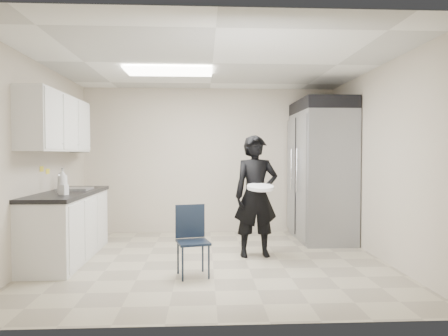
{
  "coord_description": "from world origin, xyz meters",
  "views": [
    {
      "loc": [
        -0.11,
        -5.24,
        1.41
      ],
      "look_at": [
        0.16,
        0.2,
        1.22
      ],
      "focal_mm": 32.0,
      "sensor_mm": 36.0,
      "label": 1
    }
  ],
  "objects": [
    {
      "name": "folding_chair",
      "position": [
        -0.24,
        -0.66,
        0.4
      ],
      "size": [
        0.43,
        0.43,
        0.79
      ],
      "primitive_type": "cube",
      "rotation": [
        0.0,
        0.0,
        0.24
      ],
      "color": "black",
      "rests_on": "floor"
    },
    {
      "name": "bucket_lid",
      "position": [
        0.63,
        -0.03,
        0.98
      ],
      "size": [
        0.39,
        0.39,
        0.04
      ],
      "primitive_type": "cylinder",
      "rotation": [
        0.0,
        0.0,
        0.1
      ],
      "color": "white",
      "rests_on": "man_tuxedo"
    },
    {
      "name": "lower_counter",
      "position": [
        -1.95,
        0.2,
        0.43
      ],
      "size": [
        0.6,
        1.9,
        0.86
      ],
      "primitive_type": "cube",
      "color": "silver",
      "rests_on": "floor"
    },
    {
      "name": "left_wall",
      "position": [
        -2.25,
        0.0,
        1.3
      ],
      "size": [
        0.0,
        4.0,
        4.0
      ],
      "primitive_type": "plane",
      "rotation": [
        1.57,
        0.0,
        1.57
      ],
      "color": "#C0B49E",
      "rests_on": "floor"
    },
    {
      "name": "ceiling_panel",
      "position": [
        -0.6,
        0.4,
        2.57
      ],
      "size": [
        1.2,
        0.6,
        0.02
      ],
      "primitive_type": "cube",
      "color": "white",
      "rests_on": "ceiling"
    },
    {
      "name": "back_wall",
      "position": [
        0.0,
        2.0,
        1.3
      ],
      "size": [
        4.5,
        0.0,
        4.5
      ],
      "primitive_type": "plane",
      "rotation": [
        1.57,
        0.0,
        0.0
      ],
      "color": "#C0B49E",
      "rests_on": "floor"
    },
    {
      "name": "right_wall",
      "position": [
        2.25,
        0.0,
        1.3
      ],
      "size": [
        0.0,
        4.0,
        4.0
      ],
      "primitive_type": "plane",
      "rotation": [
        1.57,
        0.0,
        -1.57
      ],
      "color": "#C0B49E",
      "rests_on": "floor"
    },
    {
      "name": "sink",
      "position": [
        -1.93,
        0.45,
        0.87
      ],
      "size": [
        0.42,
        0.4,
        0.14
      ],
      "primitive_type": "cube",
      "color": "gray",
      "rests_on": "countertop"
    },
    {
      "name": "towel_dispenser",
      "position": [
        -2.14,
        1.35,
        1.62
      ],
      "size": [
        0.22,
        0.3,
        0.35
      ],
      "primitive_type": "cube",
      "color": "black",
      "rests_on": "left_wall"
    },
    {
      "name": "commercial_fridge",
      "position": [
        1.83,
        1.27,
        1.05
      ],
      "size": [
        0.8,
        1.35,
        2.1
      ],
      "primitive_type": "cube",
      "color": "gray",
      "rests_on": "floor"
    },
    {
      "name": "faucet",
      "position": [
        -2.13,
        0.45,
        1.02
      ],
      "size": [
        0.02,
        0.02,
        0.24
      ],
      "primitive_type": "cylinder",
      "color": "silver",
      "rests_on": "countertop"
    },
    {
      "name": "soap_bottle_b",
      "position": [
        -1.85,
        -0.24,
        1.01
      ],
      "size": [
        0.11,
        0.11,
        0.19
      ],
      "primitive_type": "imported",
      "rotation": [
        0.0,
        0.0,
        -0.35
      ],
      "color": "#ACAAB6",
      "rests_on": "countertop"
    },
    {
      "name": "notice_sticker_left",
      "position": [
        -2.24,
        0.1,
        1.22
      ],
      "size": [
        0.0,
        0.12,
        0.07
      ],
      "primitive_type": "cube",
      "color": "yellow",
      "rests_on": "left_wall"
    },
    {
      "name": "upper_cabinets",
      "position": [
        -2.08,
        0.2,
        1.83
      ],
      "size": [
        0.35,
        1.8,
        0.75
      ],
      "primitive_type": "cube",
      "color": "silver",
      "rests_on": "left_wall"
    },
    {
      "name": "countertop",
      "position": [
        -1.95,
        0.2,
        0.89
      ],
      "size": [
        0.64,
        1.95,
        0.05
      ],
      "primitive_type": "cube",
      "color": "black",
      "rests_on": "lower_counter"
    },
    {
      "name": "fridge_compressor",
      "position": [
        1.83,
        1.27,
        2.2
      ],
      "size": [
        0.8,
        1.35,
        0.2
      ],
      "primitive_type": "cube",
      "color": "black",
      "rests_on": "commercial_fridge"
    },
    {
      "name": "man_tuxedo",
      "position": [
        0.6,
        0.22,
        0.84
      ],
      "size": [
        0.65,
        0.47,
        1.67
      ],
      "primitive_type": "imported",
      "rotation": [
        0.0,
        0.0,
        0.1
      ],
      "color": "black",
      "rests_on": "floor"
    },
    {
      "name": "notice_sticker_right",
      "position": [
        -2.24,
        0.3,
        1.18
      ],
      "size": [
        0.0,
        0.12,
        0.07
      ],
      "primitive_type": "cube",
      "color": "yellow",
      "rests_on": "left_wall"
    },
    {
      "name": "ceiling",
      "position": [
        0.0,
        0.0,
        2.6
      ],
      "size": [
        4.5,
        4.5,
        0.0
      ],
      "primitive_type": "plane",
      "rotation": [
        3.14,
        0.0,
        0.0
      ],
      "color": "white",
      "rests_on": "back_wall"
    },
    {
      "name": "floor",
      "position": [
        0.0,
        0.0,
        0.0
      ],
      "size": [
        4.5,
        4.5,
        0.0
      ],
      "primitive_type": "plane",
      "color": "tan",
      "rests_on": "ground"
    },
    {
      "name": "soap_bottle_a",
      "position": [
        -1.87,
        -0.21,
        1.08
      ],
      "size": [
        0.18,
        0.18,
        0.34
      ],
      "primitive_type": "imported",
      "rotation": [
        0.0,
        0.0,
        0.49
      ],
      "color": "white",
      "rests_on": "countertop"
    }
  ]
}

